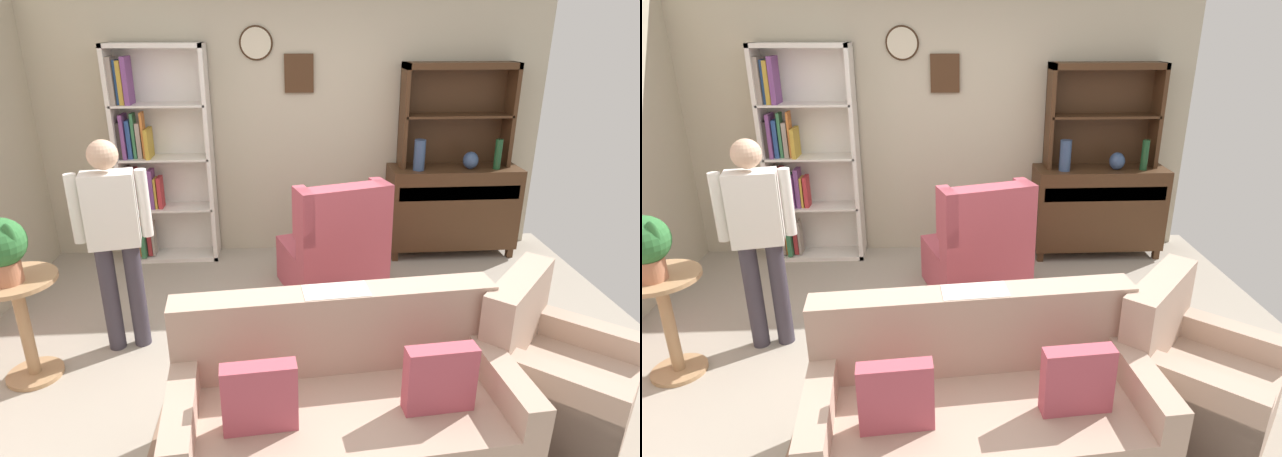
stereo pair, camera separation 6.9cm
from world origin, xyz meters
The scene contains 17 objects.
ground_plane centered at (0.00, 0.00, -0.01)m, with size 5.40×4.60×0.02m, color #9E9384.
wall_back centered at (0.00, 2.13, 1.41)m, with size 5.00×0.09×2.80m.
area_rug centered at (0.20, -0.30, 0.00)m, with size 2.29×1.62×0.01m, color #846651.
bookshelf centered at (-1.36, 1.94, 1.04)m, with size 0.90×0.30×2.10m.
sideboard centered at (1.57, 1.86, 0.51)m, with size 1.30×0.45×0.92m.
sideboard_hutch centered at (1.57, 1.97, 1.56)m, with size 1.10×0.26×1.00m.
vase_tall centered at (1.18, 1.78, 1.07)m, with size 0.11×0.11×0.30m, color #33476B.
vase_round centered at (1.70, 1.79, 1.01)m, with size 0.15×0.15×0.17m, color #33476B.
bottle_wine centered at (1.96, 1.77, 1.07)m, with size 0.07×0.07×0.30m, color #194223.
couch_floral centered at (0.15, -0.88, 0.31)m, with size 1.87×1.00×0.90m.
armchair_floral centered at (1.43, -0.64, 0.29)m, with size 1.08×1.08×0.88m.
wingback_chair centered at (0.29, 1.04, 0.38)m, with size 0.98×0.99×1.05m.
plant_stand centered at (-1.88, -0.01, 0.46)m, with size 0.52×0.52×0.75m.
potted_plant_large centered at (-1.88, -0.06, 1.00)m, with size 0.31×0.31×0.43m.
person_reading centered at (-1.32, 0.32, 0.91)m, with size 0.53×0.27×1.56m.
coffee_table centered at (0.44, 0.11, 0.35)m, with size 0.80×0.50×0.42m.
book_stack centered at (0.30, 0.10, 0.47)m, with size 0.22×0.14×0.10m.
Camera 2 is at (-0.08, -3.16, 2.26)m, focal length 29.59 mm.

